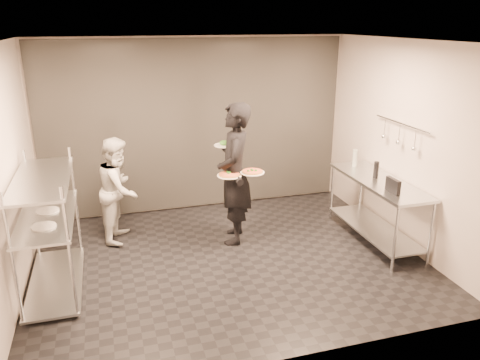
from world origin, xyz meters
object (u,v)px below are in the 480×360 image
object	(u,v)px
waiter	(234,174)
bottle_clear	(354,159)
pizza_plate_far	(252,172)
bottle_green	(355,158)
bottle_dark	(376,170)
pizza_plate_near	(229,175)
salad_plate	(224,144)
chef	(119,189)
prep_counter	(377,200)
pass_rack	(48,227)
pos_monitor	(393,186)

from	to	relation	value
waiter	bottle_clear	world-z (taller)	waiter
pizza_plate_far	bottle_green	distance (m)	1.74
bottle_dark	waiter	bearing A→B (deg)	165.33
pizza_plate_far	bottle_green	size ratio (longest dim) A/B	1.28
pizza_plate_near	salad_plate	world-z (taller)	salad_plate
chef	pizza_plate_far	world-z (taller)	chef
prep_counter	bottle_clear	xyz separation A→B (m)	(0.04, 0.78, 0.38)
pass_rack	chef	distance (m)	1.39
pizza_plate_far	pos_monitor	world-z (taller)	same
salad_plate	prep_counter	bearing A→B (deg)	-24.18
bottle_clear	bottle_green	bearing A→B (deg)	-114.02
pass_rack	waiter	xyz separation A→B (m)	(2.40, 0.59, 0.23)
pizza_plate_near	pizza_plate_far	world-z (taller)	pizza_plate_far
pizza_plate_far	salad_plate	xyz separation A→B (m)	(-0.27, 0.50, 0.29)
prep_counter	pos_monitor	size ratio (longest dim) A/B	6.84
chef	pos_monitor	xyz separation A→B (m)	(3.37, -1.59, 0.26)
pass_rack	bottle_green	distance (m)	4.38
bottle_dark	salad_plate	bearing A→B (deg)	157.71
prep_counter	pizza_plate_near	bearing A→B (deg)	167.99
pizza_plate_near	bottle_dark	xyz separation A→B (m)	(2.03, -0.35, -0.01)
waiter	bottle_green	distance (m)	1.92
prep_counter	bottle_clear	bearing A→B (deg)	87.34
prep_counter	waiter	xyz separation A→B (m)	(-1.93, 0.59, 0.37)
bottle_dark	pizza_plate_near	bearing A→B (deg)	170.18
prep_counter	pizza_plate_near	distance (m)	2.13
pass_rack	chef	xyz separation A→B (m)	(0.84, 1.10, -0.02)
chef	pos_monitor	distance (m)	3.74
chef	bottle_dark	xyz separation A→B (m)	(3.48, -1.02, 0.29)
prep_counter	bottle_dark	distance (m)	0.42
pizza_plate_far	salad_plate	world-z (taller)	salad_plate
waiter	salad_plate	distance (m)	0.48
bottle_dark	chef	bearing A→B (deg)	163.69
salad_plate	bottle_dark	size ratio (longest dim) A/B	1.20
pizza_plate_far	bottle_dark	distance (m)	1.75
pos_monitor	pizza_plate_near	bearing A→B (deg)	153.63
pass_rack	bottle_clear	size ratio (longest dim) A/B	9.17
pass_rack	bottle_clear	distance (m)	4.44
bottle_clear	bottle_dark	xyz separation A→B (m)	(-0.05, -0.69, 0.03)
waiter	bottle_dark	bearing A→B (deg)	92.73
chef	pizza_plate_near	xyz separation A→B (m)	(1.45, -0.67, 0.29)
bottle_clear	bottle_dark	distance (m)	0.70
waiter	pizza_plate_far	world-z (taller)	waiter
pass_rack	prep_counter	bearing A→B (deg)	0.03
prep_counter	pos_monitor	xyz separation A→B (m)	(-0.12, -0.49, 0.39)
pass_rack	bottle_green	bearing A→B (deg)	8.81
pizza_plate_near	bottle_green	xyz separation A→B (m)	(2.03, 0.23, 0.00)
bottle_green	salad_plate	bearing A→B (deg)	173.41
prep_counter	pizza_plate_near	world-z (taller)	pizza_plate_near
pass_rack	pizza_plate_near	world-z (taller)	pass_rack
chef	bottle_dark	distance (m)	3.63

